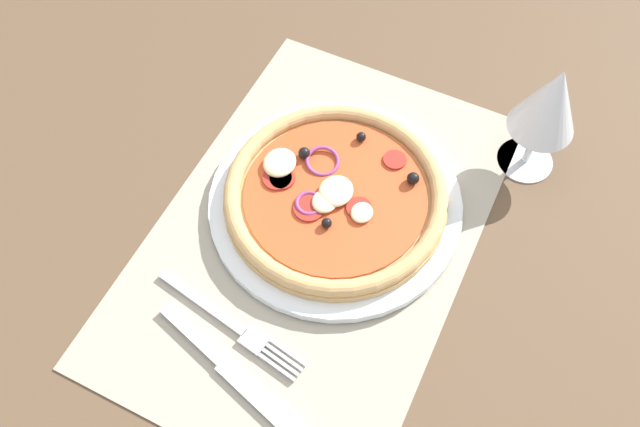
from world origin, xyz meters
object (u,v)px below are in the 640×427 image
at_px(knife, 235,374).
at_px(wine_glass, 550,104).
at_px(fork, 236,327).
at_px(pizza, 335,195).
at_px(plate, 335,203).

height_order(knife, wine_glass, wine_glass).
bearing_deg(knife, fork, 134.53).
xyz_separation_m(knife, wine_glass, (-0.37, 0.18, 0.09)).
xyz_separation_m(pizza, knife, (0.21, -0.00, -0.02)).
bearing_deg(fork, plate, 90.78).
relative_size(plate, wine_glass, 1.86).
bearing_deg(wine_glass, pizza, -48.17).
height_order(pizza, wine_glass, wine_glass).
distance_m(plate, knife, 0.21).
bearing_deg(wine_glass, plate, -48.00).
bearing_deg(fork, pizza, 91.06).
height_order(plate, knife, plate).
relative_size(plate, knife, 1.41).
relative_size(pizza, wine_glass, 1.63).
relative_size(fork, wine_glass, 1.21).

